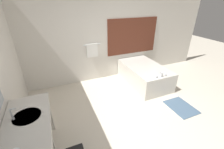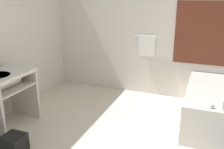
{
  "view_description": "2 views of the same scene",
  "coord_description": "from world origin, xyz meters",
  "views": [
    {
      "loc": [
        -1.41,
        -1.94,
        2.35
      ],
      "look_at": [
        -0.28,
        0.73,
        0.86
      ],
      "focal_mm": 24.0,
      "sensor_mm": 36.0,
      "label": 1
    },
    {
      "loc": [
        0.78,
        -2.42,
        1.92
      ],
      "look_at": [
        -0.41,
        0.63,
        0.86
      ],
      "focal_mm": 40.0,
      "sensor_mm": 36.0,
      "label": 2
    }
  ],
  "objects": [
    {
      "name": "wall_back_with_blinds",
      "position": [
        0.04,
        2.23,
        1.35
      ],
      "size": [
        7.4,
        0.13,
        2.7
      ],
      "color": "silver",
      "rests_on": "ground_plane"
    },
    {
      "name": "vanity_counter",
      "position": [
        -1.89,
        -0.18,
        0.63
      ],
      "size": [
        0.6,
        1.51,
        0.85
      ],
      "color": "silver",
      "rests_on": "ground_plane"
    },
    {
      "name": "bathtub",
      "position": [
        1.05,
        1.38,
        0.31
      ],
      "size": [
        0.99,
        1.63,
        0.68
      ],
      "color": "silver",
      "rests_on": "ground_plane"
    },
    {
      "name": "sink_faucet",
      "position": [
        -2.05,
        0.02,
        0.94
      ],
      "size": [
        0.09,
        0.04,
        0.18
      ],
      "color": "silver",
      "rests_on": "vanity_counter"
    },
    {
      "name": "bath_mat",
      "position": [
        1.23,
        0.02,
        0.01
      ],
      "size": [
        0.53,
        0.69,
        0.02
      ],
      "color": "slate",
      "rests_on": "ground_plane"
    },
    {
      "name": "ground_plane",
      "position": [
        0.0,
        0.0,
        0.0
      ],
      "size": [
        16.0,
        16.0,
        0.0
      ],
      "primitive_type": "plane",
      "color": "beige",
      "rests_on": "ground"
    }
  ]
}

